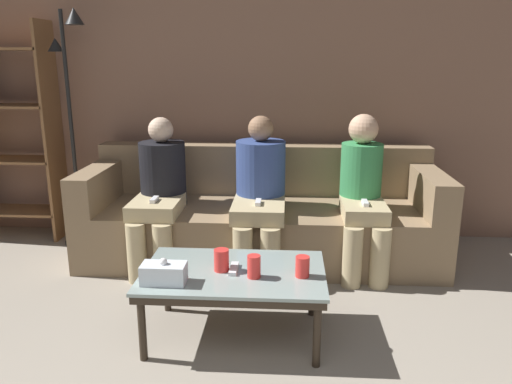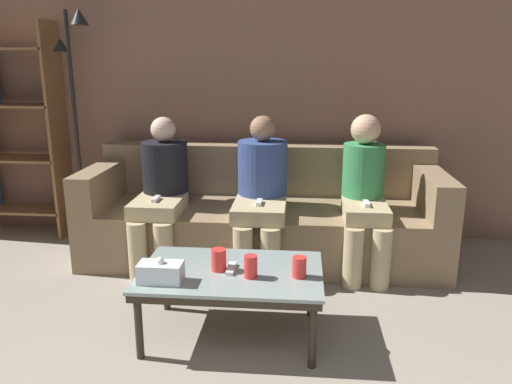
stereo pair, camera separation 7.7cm
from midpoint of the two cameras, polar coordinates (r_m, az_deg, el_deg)
The scene contains 12 objects.
wall_back at distance 4.15m, azimuth 2.01°, elevation 12.69°, with size 12.00×0.06×2.60m.
couch at distance 3.81m, azimuth 1.43°, elevation -2.92°, with size 2.61×0.90×0.81m.
coffee_table at distance 2.69m, azimuth -2.02°, elevation -9.71°, with size 0.96×0.61×0.38m.
cup_near_left at distance 2.58m, azimuth 5.83°, elevation -8.53°, with size 0.07×0.07×0.11m.
cup_near_right at distance 2.65m, azimuth -3.44°, elevation -7.74°, with size 0.08×0.08×0.12m.
cup_far_center at distance 2.56m, azimuth 0.26°, elevation -8.51°, with size 0.07×0.07×0.12m.
tissue_box at distance 2.56m, azimuth -9.99°, elevation -9.02°, with size 0.22×0.12×0.13m.
game_remote at distance 2.66m, azimuth -2.03°, elevation -8.73°, with size 0.04×0.15×0.02m.
standing_lamp at distance 4.15m, azimuth -19.34°, elevation 9.43°, with size 0.31×0.26×1.83m.
seated_person_left_end at distance 3.64m, azimuth -10.12°, elevation 0.46°, with size 0.33×0.67×1.06m.
seated_person_mid_left at distance 3.52m, azimuth 1.23°, elevation 0.38°, with size 0.36×0.72×1.08m.
seated_person_mid_right at distance 3.54m, azimuth 12.89°, elevation 0.09°, with size 0.31×0.64×1.10m.
Camera 2 is at (0.27, -0.21, 1.46)m, focal length 35.00 mm.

